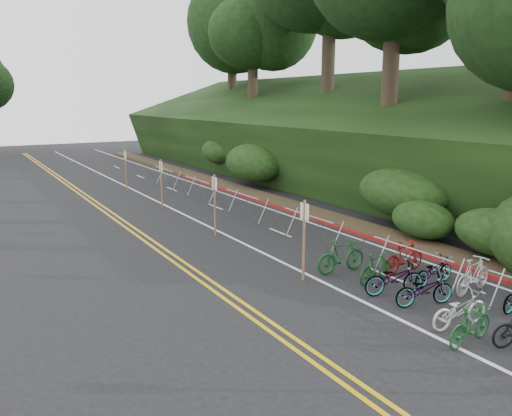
{
  "coord_description": "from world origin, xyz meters",
  "views": [
    {
      "loc": [
        -8.1,
        -6.62,
        5.39
      ],
      "look_at": [
        1.64,
        9.51,
        1.3
      ],
      "focal_mm": 35.0,
      "sensor_mm": 36.0,
      "label": 1
    }
  ],
  "objects": [
    {
      "name": "road_markings",
      "position": [
        0.63,
        10.1,
        0.0
      ],
      "size": [
        7.47,
        80.0,
        0.01
      ],
      "color": "gold",
      "rests_on": "ground"
    },
    {
      "name": "ground",
      "position": [
        0.0,
        0.0,
        0.0
      ],
      "size": [
        120.0,
        120.0,
        0.0
      ],
      "primitive_type": "plane",
      "color": "black",
      "rests_on": "ground"
    },
    {
      "name": "bike_front",
      "position": [
        1.38,
        -0.24,
        0.47
      ],
      "size": [
        0.56,
        1.61,
        0.95
      ],
      "primitive_type": "imported",
      "rotation": [
        0.0,
        0.0,
        1.65
      ],
      "color": "#144C1E",
      "rests_on": "ground"
    },
    {
      "name": "red_curb",
      "position": [
        5.7,
        12.0,
        0.05
      ],
      "size": [
        0.25,
        28.0,
        0.1
      ],
      "primitive_type": "cube",
      "color": "maroon",
      "rests_on": "ground"
    },
    {
      "name": "embankment",
      "position": [
        12.96,
        19.04,
        2.57
      ],
      "size": [
        14.3,
        48.14,
        9.11
      ],
      "color": "black",
      "rests_on": "ground"
    },
    {
      "name": "signposts_rest",
      "position": [
        0.6,
        14.0,
        1.43
      ],
      "size": [
        0.08,
        18.4,
        2.5
      ],
      "color": "brown",
      "rests_on": "ground"
    },
    {
      "name": "tree_cluster",
      "position": [
        9.76,
        22.04,
        11.16
      ],
      "size": [
        32.15,
        53.79,
        17.85
      ],
      "color": "#2D2319",
      "rests_on": "ground"
    },
    {
      "name": "bike_valet",
      "position": [
        2.97,
        0.62,
        0.48
      ],
      "size": [
        3.0,
        9.75,
        1.09
      ],
      "color": "#144C1E",
      "rests_on": "ground"
    },
    {
      "name": "bike_racks_rest",
      "position": [
        3.0,
        13.0,
        0.85
      ],
      "size": [
        1.14,
        23.0,
        1.17
      ],
      "color": "#909399",
      "rests_on": "ground"
    }
  ]
}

